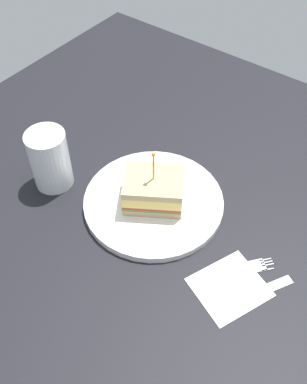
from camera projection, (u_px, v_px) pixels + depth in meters
ground_plane at (154, 208)px, 79.54cm from camera, size 99.55×99.55×2.00cm
plate at (154, 202)px, 78.31cm from camera, size 24.27×24.27×1.27cm
sandwich_half_center at (151, 188)px, 76.07cm from camera, size 11.96×12.57×11.19cm
drink_glass at (51, 162)px, 78.84cm from camera, size 6.96×6.96×11.10cm
napkin at (230, 287)px, 67.92cm from camera, size 13.13×12.58×0.15cm
fork at (246, 268)px, 70.01cm from camera, size 9.82×8.34×0.35cm
knife at (258, 292)px, 67.22cm from camera, size 12.37×7.71×0.35cm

